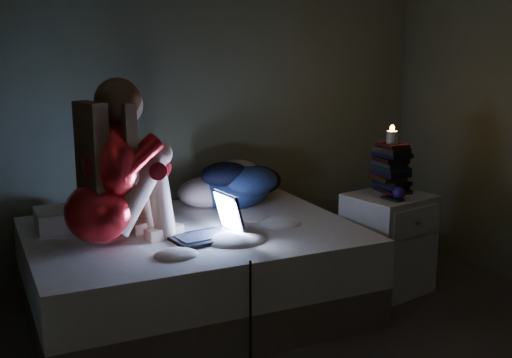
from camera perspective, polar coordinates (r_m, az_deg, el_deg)
wall_back at (r=4.48m, az=-5.60°, el=8.45°), size 3.60×0.02×2.60m
bed at (r=3.84m, az=-5.73°, el=-8.15°), size 1.88×1.41×0.52m
pillow at (r=3.88m, az=-16.20°, el=-3.40°), size 0.42×0.30×0.12m
woman at (r=3.39m, az=-14.20°, el=1.26°), size 0.63×0.50×0.90m
laptop at (r=3.50m, az=-4.68°, el=-3.41°), size 0.41×0.31×0.26m
clothes_pile at (r=4.23m, az=-2.12°, el=-0.25°), size 0.62×0.54×0.32m
nightstand at (r=4.19m, az=11.79°, el=-5.68°), size 0.56×0.52×0.64m
book_stack at (r=4.16m, az=12.06°, el=1.11°), size 0.19×0.25×0.33m
candle at (r=4.13m, az=12.18°, el=3.90°), size 0.07×0.07×0.08m
phone at (r=3.98m, az=11.83°, el=-1.74°), size 0.08×0.14×0.01m
blue_orb at (r=3.98m, az=12.44°, el=-1.25°), size 0.08×0.08×0.08m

